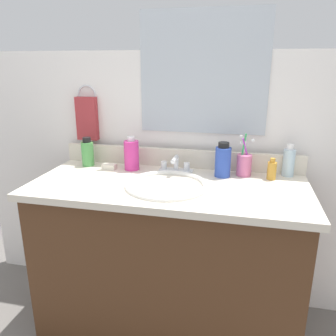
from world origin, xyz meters
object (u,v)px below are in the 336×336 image
Objects in this scene: bottle_toner_green at (88,153)px; faucet at (175,166)px; bottle_soap_pink at (132,155)px; bottle_oil_amber at (272,170)px; bottle_shampoo_blue at (223,161)px; hand_towel at (87,119)px; bottle_gel_clear at (289,162)px; soap_bar at (109,166)px; cup_pink at (244,164)px.

faucet is at bearing -1.41° from bottle_toner_green.
bottle_toner_green is at bearing 178.59° from faucet.
bottle_oil_amber is at bearing -0.10° from bottle_soap_pink.
bottle_shampoo_blue is at bearing -177.91° from bottle_oil_amber.
bottle_gel_clear is (1.00, -0.05, -0.15)m from hand_towel.
bottle_toner_green is at bearing -176.89° from bottle_gel_clear.
faucet is 1.01× the size of bottle_shampoo_blue.
soap_bar is (-0.55, -0.01, -0.06)m from bottle_shampoo_blue.
bottle_oil_amber is (0.44, -0.00, 0.01)m from faucet.
hand_towel is at bearing 111.45° from bottle_toner_green.
bottle_toner_green is 0.74× the size of cup_pink.
bottle_oil_amber is at bearing 2.09° from bottle_shampoo_blue.
bottle_toner_green is 1.50× the size of bottle_oil_amber.
faucet is 1.09× the size of bottle_gel_clear.
cup_pink is (0.53, 0.03, -0.02)m from bottle_soap_pink.
cup_pink is at bearing 0.94° from bottle_toner_green.
bottle_toner_green reaches higher than soap_bar.
soap_bar is at bearing -38.24° from hand_towel.
soap_bar is at bearing -174.45° from bottle_gel_clear.
hand_towel reaches higher than faucet.
bottle_toner_green is (0.04, -0.10, -0.15)m from hand_towel.
faucet is 2.50× the size of soap_bar.
soap_bar is at bearing -176.28° from cup_pink.
bottle_soap_pink is at bearing -174.80° from bottle_gel_clear.
soap_bar is (0.16, -0.13, -0.21)m from hand_towel.
bottle_oil_amber is at bearing -12.81° from cup_pink.
bottle_oil_amber is 0.65m from bottle_soap_pink.
hand_towel reaches higher than bottle_gel_clear.
bottle_soap_pink reaches higher than faucet.
bottle_gel_clear is (0.96, 0.05, 0.00)m from bottle_toner_green.
bottle_oil_amber is (-0.08, -0.07, -0.02)m from bottle_gel_clear.
hand_towel is at bearing 170.14° from bottle_shampoo_blue.
faucet is 0.52m from bottle_gel_clear.
bottle_soap_pink is 2.54× the size of soap_bar.
bottle_soap_pink reaches higher than bottle_gel_clear.
faucet is at bearing 0.76° from bottle_soap_pink.
bottle_shampoo_blue is 1.64× the size of bottle_oil_amber.
bottle_gel_clear is at bearing 5.55° from soap_bar.
soap_bar is (-0.84, -0.08, -0.05)m from bottle_gel_clear.
bottle_toner_green is 2.26× the size of soap_bar.
bottle_shampoo_blue is (0.71, -0.12, -0.15)m from hand_towel.
faucet is (0.49, -0.11, -0.19)m from hand_towel.
hand_towel is at bearing 157.40° from bottle_soap_pink.
faucet is 0.22m from bottle_soap_pink.
bottle_shampoo_blue is at bearing 0.65° from soap_bar.
bottle_toner_green is 0.89m from bottle_oil_amber.
bottle_soap_pink reaches higher than bottle_oil_amber.
bottle_shampoo_blue is at bearing -1.95° from bottle_toner_green.
bottle_oil_amber is at bearing 1.06° from soap_bar.
hand_towel is 1.52× the size of bottle_toner_green.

